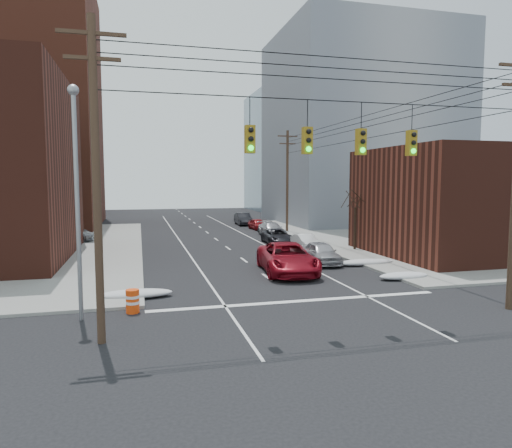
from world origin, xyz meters
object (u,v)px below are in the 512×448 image
parked_car_c (278,236)px  parked_car_f (243,219)px  parked_car_d (272,229)px  red_pickup (287,258)px  parked_car_e (258,224)px  lot_car_b (64,234)px  lot_car_a (45,243)px  parked_car_b (305,242)px  construction_barrel (133,301)px  parked_car_a (321,253)px

parked_car_c → parked_car_f: 17.97m
parked_car_d → parked_car_f: (-0.24, 12.14, 0.08)m
parked_car_f → red_pickup: bearing=-95.9°
parked_car_e → lot_car_b: (-19.87, -7.10, 0.25)m
red_pickup → parked_car_e: size_ratio=1.76×
parked_car_c → parked_car_e: size_ratio=1.28×
parked_car_d → lot_car_a: size_ratio=1.14×
red_pickup → lot_car_b: (-15.32, 17.49, -0.03)m
parked_car_c → lot_car_b: (-18.55, 4.98, 0.22)m
parked_car_e → parked_car_f: 5.88m
parked_car_b → construction_barrel: 20.03m
parked_car_a → construction_barrel: size_ratio=4.33×
parked_car_a → lot_car_a: bearing=156.1°
parked_car_b → parked_car_e: 16.16m
parked_car_b → parked_car_d: 9.89m
parked_car_a → lot_car_b: size_ratio=0.83×
red_pickup → parked_car_b: bearing=68.9°
parked_car_a → parked_car_e: parked_car_a is taller
lot_car_b → construction_barrel: bearing=-166.7°
parked_car_a → parked_car_b: (1.11, 5.99, -0.10)m
parked_car_b → parked_car_f: size_ratio=0.82×
construction_barrel → parked_car_b: bearing=48.0°
parked_car_a → parked_car_c: 10.07m
parked_car_e → parked_car_a: bearing=-97.4°
parked_car_d → parked_car_b: bearing=-93.2°
parked_car_f → parked_car_a: bearing=-90.0°
lot_car_b → construction_barrel: lot_car_b is taller
parked_car_b → construction_barrel: (-13.41, -14.88, -0.12)m
red_pickup → construction_barrel: red_pickup is taller
construction_barrel → parked_car_a: bearing=35.9°
parked_car_f → lot_car_b: (-19.46, -12.96, 0.11)m
parked_car_f → parked_car_b: bearing=-87.6°
parked_car_d → parked_car_e: parked_car_d is taller
red_pickup → parked_car_e: bearing=85.7°
parked_car_a → parked_car_b: bearing=81.6°
parked_car_f → lot_car_b: lot_car_b is taller
parked_car_f → lot_car_a: (-19.97, -18.69, 0.06)m
parked_car_e → parked_car_f: (-0.41, 5.87, 0.14)m
lot_car_a → lot_car_b: size_ratio=0.79×
parked_car_a → red_pickup: bearing=-140.9°
red_pickup → parked_car_f: bearing=88.5°
lot_car_a → parked_car_c: bearing=-91.1°
parked_car_b → parked_car_d: parked_car_d is taller
red_pickup → parked_car_f: red_pickup is taller
lot_car_a → construction_barrel: bearing=-163.0°
parked_car_a → construction_barrel: (-12.30, -8.89, -0.22)m
parked_car_e → construction_barrel: (-13.61, -31.04, -0.11)m
parked_car_b → lot_car_a: 20.45m
parked_car_c → parked_car_f: size_ratio=1.01×
parked_car_b → parked_car_e: (0.21, 16.16, -0.01)m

